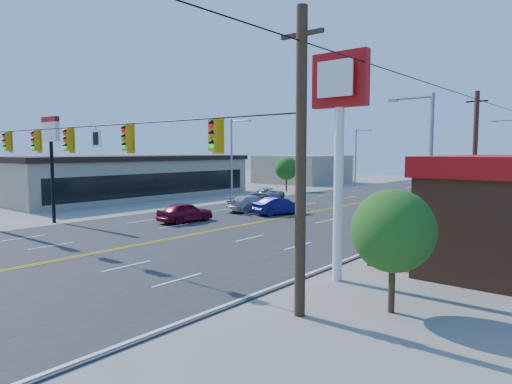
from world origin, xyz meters
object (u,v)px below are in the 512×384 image
Objects in this scene: kfc_pylon at (340,120)px; car_silver at (269,195)px; pizza_hut_sign at (51,147)px; car_magenta at (185,213)px; signal_span at (81,151)px; car_white at (252,204)px; car_blue at (279,207)px.

kfc_pylon is 28.33m from car_silver.
pizza_hut_sign is 1.71× the size of car_magenta.
signal_span is 17.79m from car_white.
signal_span reaches higher than car_magenta.
pizza_hut_sign is 1.52× the size of car_white.
kfc_pylon is at bearing 155.08° from car_blue.
car_magenta reaches higher than car_blue.
kfc_pylon reaches higher than car_blue.
pizza_hut_sign is at bearing 43.12° from car_magenta.
kfc_pylon is 20.49m from car_white.
car_white reaches higher than car_silver.
car_magenta is at bearing 111.76° from signal_span.
car_white is (-0.05, 7.14, -0.03)m from car_magenta.
car_magenta is at bearing 89.70° from car_blue.
car_magenta reaches higher than car_white.
car_magenta is at bearing 159.22° from kfc_pylon.
car_white is (6.96, 12.82, -4.53)m from pizza_hut_sign.
kfc_pylon is 1.90× the size of car_silver.
pizza_hut_sign reaches higher than car_white.
car_magenta is 0.89× the size of car_silver.
car_magenta is (-3.87, 9.69, -4.20)m from signal_span.
car_silver is at bearing 108.17° from signal_span.
signal_span is at bearing 93.53° from car_silver.
kfc_pylon is 2.12× the size of car_blue.
kfc_pylon is 1.24× the size of pizza_hut_sign.
signal_span reaches higher than car_silver.
kfc_pylon is at bearing 148.45° from car_white.
pizza_hut_sign is 1.53× the size of car_silver.
car_magenta reaches higher than car_silver.
car_magenta is at bearing 99.32° from car_white.
pizza_hut_sign is 10.09m from car_magenta.
car_blue is 10.18m from car_silver.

